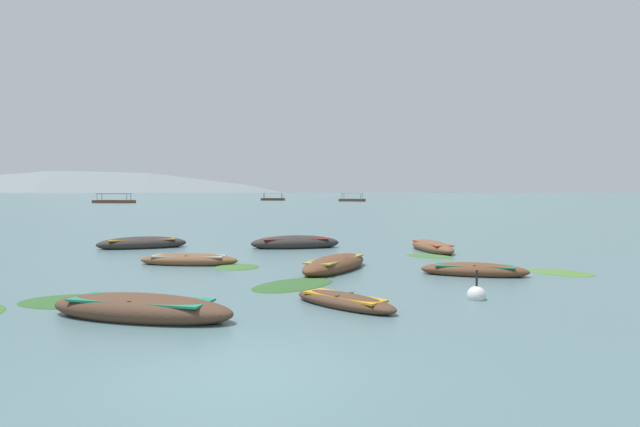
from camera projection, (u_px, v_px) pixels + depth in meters
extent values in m
plane|color=slate|center=(348.00, 192.00, 1505.15)|extent=(6000.00, 6000.00, 0.00)
cone|color=#4C5B56|center=(1.00, 124.00, 2227.35)|extent=(2011.68, 2011.68, 566.68)
cone|color=slate|center=(193.00, 123.00, 1894.85)|extent=(1977.32, 1977.32, 490.14)
cone|color=slate|center=(484.00, 130.00, 2167.99)|extent=(1818.69, 1818.69, 506.81)
ellipsoid|color=brown|center=(335.00, 265.00, 19.70)|extent=(3.04, 4.74, 0.71)
cube|color=olive|center=(335.00, 259.00, 19.69)|extent=(2.19, 3.41, 0.05)
cube|color=brown|center=(335.00, 258.00, 19.69)|extent=(0.91, 0.44, 0.04)
ellipsoid|color=#4C3323|center=(141.00, 309.00, 12.26)|extent=(4.77, 2.26, 0.72)
cube|color=#197A56|center=(141.00, 300.00, 12.25)|extent=(3.43, 1.63, 0.05)
cube|color=#4C3323|center=(141.00, 298.00, 12.25)|extent=(0.27, 0.92, 0.04)
ellipsoid|color=#2D2826|center=(142.00, 244.00, 27.43)|extent=(4.62, 3.01, 0.75)
cube|color=orange|center=(142.00, 239.00, 27.42)|extent=(3.33, 2.17, 0.05)
cube|color=#2D2826|center=(142.00, 238.00, 27.41)|extent=(0.44, 0.90, 0.04)
ellipsoid|color=#2D2826|center=(295.00, 243.00, 27.52)|extent=(4.80, 2.50, 0.81)
cube|color=#B22D28|center=(295.00, 238.00, 27.51)|extent=(3.45, 1.80, 0.05)
cube|color=#2D2826|center=(295.00, 238.00, 27.51)|extent=(0.31, 1.00, 0.04)
ellipsoid|color=brown|center=(189.00, 260.00, 21.28)|extent=(4.04, 1.32, 0.57)
cube|color=#B7B2A3|center=(189.00, 256.00, 21.27)|extent=(2.91, 0.95, 0.05)
cube|color=brown|center=(189.00, 255.00, 21.27)|extent=(0.12, 0.77, 0.04)
ellipsoid|color=brown|center=(474.00, 270.00, 18.57)|extent=(3.81, 1.86, 0.56)
cube|color=#197A56|center=(474.00, 266.00, 18.56)|extent=(2.75, 1.34, 0.05)
cube|color=brown|center=(474.00, 264.00, 18.56)|extent=(0.24, 0.78, 0.04)
ellipsoid|color=#4C3323|center=(344.00, 301.00, 13.52)|extent=(3.04, 2.81, 0.43)
cube|color=orange|center=(344.00, 296.00, 13.52)|extent=(2.19, 2.03, 0.05)
cube|color=#4C3323|center=(344.00, 294.00, 13.52)|extent=(0.48, 0.53, 0.04)
ellipsoid|color=brown|center=(432.00, 247.00, 26.08)|extent=(2.22, 4.43, 0.65)
cube|color=#B22D28|center=(432.00, 243.00, 26.07)|extent=(1.60, 3.19, 0.05)
cube|color=brown|center=(432.00, 242.00, 26.07)|extent=(0.81, 0.28, 0.04)
cube|color=#4C3323|center=(352.00, 200.00, 152.12)|extent=(7.73, 4.70, 0.90)
cylinder|color=#4C4742|center=(342.00, 196.00, 152.38)|extent=(0.10, 0.10, 1.80)
cylinder|color=#4C4742|center=(344.00, 196.00, 153.98)|extent=(0.10, 0.10, 1.80)
cylinder|color=#4C4742|center=(360.00, 197.00, 150.17)|extent=(0.10, 0.10, 1.80)
cylinder|color=#4C4742|center=(362.00, 197.00, 151.76)|extent=(0.10, 0.10, 1.80)
cube|color=#9E998E|center=(352.00, 193.00, 152.04)|extent=(6.49, 3.95, 0.12)
cube|color=#4C3323|center=(273.00, 200.00, 167.84)|extent=(7.47, 3.25, 0.90)
cylinder|color=#4C4742|center=(282.00, 196.00, 168.88)|extent=(0.10, 0.10, 1.80)
cylinder|color=#4C4742|center=(281.00, 196.00, 166.59)|extent=(0.10, 0.10, 1.80)
cylinder|color=#4C4742|center=(264.00, 196.00, 168.98)|extent=(0.10, 0.10, 1.80)
cylinder|color=#4C4742|center=(264.00, 196.00, 166.70)|extent=(0.10, 0.10, 1.80)
cube|color=beige|center=(273.00, 193.00, 167.75)|extent=(6.27, 2.73, 0.12)
cube|color=brown|center=(114.00, 202.00, 131.48)|extent=(9.84, 3.38, 0.90)
cylinder|color=#4C4742|center=(131.00, 197.00, 132.41)|extent=(0.10, 0.10, 1.80)
cylinder|color=#4C4742|center=(127.00, 197.00, 129.96)|extent=(0.10, 0.10, 1.80)
cylinder|color=#4C4742|center=(102.00, 197.00, 132.91)|extent=(0.10, 0.10, 1.80)
cylinder|color=#4C4742|center=(97.00, 197.00, 130.46)|extent=(0.10, 0.10, 1.80)
cube|color=#334C75|center=(114.00, 194.00, 131.40)|extent=(8.27, 2.84, 0.12)
sphere|color=silver|center=(476.00, 295.00, 14.44)|extent=(0.51, 0.51, 0.51)
cylinder|color=black|center=(477.00, 283.00, 14.43)|extent=(0.06, 0.06, 0.69)
ellipsoid|color=#2D5628|center=(73.00, 302.00, 14.15)|extent=(2.89, 2.04, 0.14)
ellipsoid|color=#38662D|center=(429.00, 256.00, 23.94)|extent=(2.55, 2.26, 0.14)
ellipsoid|color=#38662D|center=(237.00, 267.00, 20.50)|extent=(2.34, 2.34, 0.14)
ellipsoid|color=#2D5628|center=(293.00, 285.00, 16.62)|extent=(3.37, 3.69, 0.14)
ellipsoid|color=#477033|center=(560.00, 273.00, 19.09)|extent=(2.79, 2.71, 0.14)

